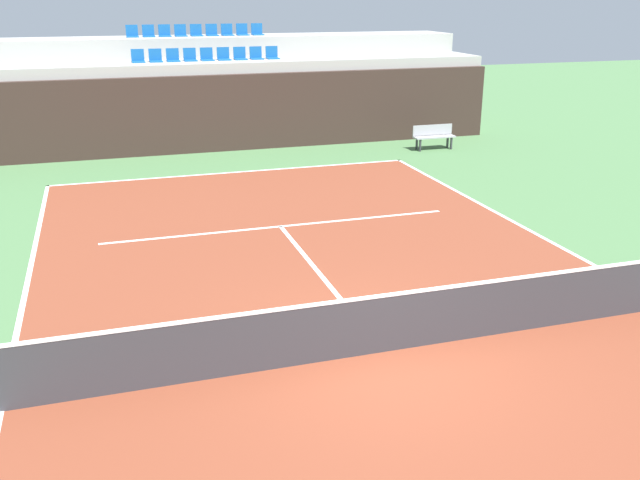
{
  "coord_description": "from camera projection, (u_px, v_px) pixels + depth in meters",
  "views": [
    {
      "loc": [
        -3.79,
        -8.81,
        5.21
      ],
      "look_at": [
        -0.4,
        2.0,
        1.2
      ],
      "focal_mm": 39.22,
      "sensor_mm": 36.0,
      "label": 1
    }
  ],
  "objects": [
    {
      "name": "sideline_left",
      "position": [
        0.0,
        411.0,
        9.2
      ],
      "size": [
        0.1,
        24.0,
        0.0
      ],
      "primitive_type": "cube",
      "color": "white",
      "rests_on": "court_surface"
    },
    {
      "name": "ground_plane",
      "position": [
        384.0,
        352.0,
        10.74
      ],
      "size": [
        80.0,
        80.0,
        0.0
      ],
      "primitive_type": "plane",
      "color": "#477042"
    },
    {
      "name": "court_surface",
      "position": [
        384.0,
        352.0,
        10.74
      ],
      "size": [
        11.0,
        24.0,
        0.01
      ],
      "primitive_type": "cube",
      "color": "brown",
      "rests_on": "ground_plane"
    },
    {
      "name": "service_line_far",
      "position": [
        281.0,
        226.0,
        16.49
      ],
      "size": [
        8.26,
        0.1,
        0.0
      ],
      "primitive_type": "cube",
      "color": "white",
      "rests_on": "court_surface"
    },
    {
      "name": "back_wall",
      "position": [
        216.0,
        114.0,
        24.0
      ],
      "size": [
        20.44,
        0.3,
        2.6
      ],
      "primitive_type": "cube",
      "color": "#33231E",
      "rests_on": "ground_plane"
    },
    {
      "name": "stands_tier_upper",
      "position": [
        200.0,
        85.0,
        27.2
      ],
      "size": [
        20.44,
        2.4,
        3.67
      ],
      "primitive_type": "cube",
      "color": "#9E9E99",
      "rests_on": "ground_plane"
    },
    {
      "name": "seating_row_upper",
      "position": [
        196.0,
        33.0,
        26.63
      ],
      "size": [
        5.19,
        0.44,
        0.44
      ],
      "color": "#145193",
      "rests_on": "stands_tier_upper"
    },
    {
      "name": "stands_tier_lower",
      "position": [
        210.0,
        103.0,
        25.15
      ],
      "size": [
        20.44,
        2.4,
        2.96
      ],
      "primitive_type": "cube",
      "color": "#9E9E99",
      "rests_on": "ground_plane"
    },
    {
      "name": "player_bench",
      "position": [
        434.0,
        135.0,
        24.54
      ],
      "size": [
        1.5,
        0.4,
        0.85
      ],
      "color": "#99999E",
      "rests_on": "ground_plane"
    },
    {
      "name": "tennis_net",
      "position": [
        385.0,
        322.0,
        10.57
      ],
      "size": [
        11.08,
        0.08,
        1.07
      ],
      "color": "black",
      "rests_on": "court_surface"
    },
    {
      "name": "baseline_far",
      "position": [
        236.0,
        172.0,
        21.48
      ],
      "size": [
        11.0,
        0.1,
        0.0
      ],
      "primitive_type": "cube",
      "color": "white",
      "rests_on": "court_surface"
    },
    {
      "name": "seating_row_lower",
      "position": [
        207.0,
        57.0,
        24.7
      ],
      "size": [
        5.19,
        0.44,
        0.44
      ],
      "color": "#145193",
      "rests_on": "stands_tier_lower"
    },
    {
      "name": "centre_service_line",
      "position": [
        321.0,
        276.0,
        13.61
      ],
      "size": [
        0.1,
        6.4,
        0.0
      ],
      "primitive_type": "cube",
      "color": "white",
      "rests_on": "court_surface"
    }
  ]
}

